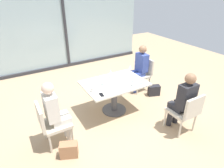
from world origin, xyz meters
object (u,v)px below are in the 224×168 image
wine_glass_1 (103,79)px  wine_glass_3 (110,72)px  chair_side_end (51,122)px  handbag_0 (69,150)px  dining_table_main (114,89)px  person_far_right (140,66)px  person_side_end (55,111)px  wine_glass_0 (133,80)px  wine_glass_2 (130,67)px  chair_far_right (142,72)px  wine_glass_4 (142,79)px  chair_front_right (186,111)px  coffee_cup (93,90)px  cell_phone_on_table (102,95)px  handbag_1 (154,90)px  person_front_right (183,99)px

wine_glass_1 → wine_glass_3: size_ratio=1.00×
chair_side_end → handbag_0: (0.14, -0.43, -0.36)m
dining_table_main → person_far_right: 1.22m
person_side_end → wine_glass_0: (1.67, 0.02, 0.16)m
wine_glass_2 → wine_glass_0: bearing=-119.6°
chair_far_right → wine_glass_4: 1.21m
wine_glass_2 → wine_glass_3: (-0.55, -0.01, 0.00)m
chair_front_right → dining_table_main: bearing=121.8°
wine_glass_0 → handbag_0: size_ratio=0.62×
coffee_cup → wine_glass_4: bearing=-13.0°
handbag_0 → wine_glass_2: bearing=51.5°
wine_glass_1 → handbag_0: size_ratio=0.62×
dining_table_main → handbag_0: size_ratio=4.52×
chair_front_right → cell_phone_on_table: size_ratio=6.04×
cell_phone_on_table → handbag_1: (1.75, 0.39, -0.59)m
cell_phone_on_table → handbag_1: bearing=21.2°
chair_front_right → person_side_end: person_side_end is taller
dining_table_main → chair_side_end: chair_side_end is taller
person_far_right → handbag_1: (0.17, -0.46, -0.56)m
person_front_right → dining_table_main: bearing=124.1°
wine_glass_0 → handbag_1: 1.29m
coffee_cup → handbag_1: size_ratio=0.30×
cell_phone_on_table → handbag_0: size_ratio=0.48×
person_front_right → wine_glass_0: bearing=121.6°
chair_front_right → coffee_cup: 1.85m
person_far_right → cell_phone_on_table: 1.79m
cell_phone_on_table → handbag_0: cell_phone_on_table is taller
wine_glass_3 → cell_phone_on_table: size_ratio=1.28×
wine_glass_1 → person_side_end: bearing=-161.0°
person_far_right → wine_glass_0: size_ratio=6.81×
person_far_right → coffee_cup: (-1.67, -0.64, 0.08)m
person_side_end → handbag_1: bearing=8.7°
handbag_0 → person_far_right: bearing=51.0°
person_front_right → handbag_0: 2.28m
handbag_1 → wine_glass_0: bearing=-139.9°
dining_table_main → wine_glass_4: bearing=-37.5°
person_side_end → handbag_0: person_side_end is taller
person_front_right → wine_glass_3: size_ratio=6.81×
chair_far_right → handbag_1: chair_far_right is taller
chair_far_right → wine_glass_1: (-1.46, -0.47, 0.37)m
chair_far_right → cell_phone_on_table: bearing=-153.5°
wine_glass_1 → wine_glass_4: 0.83m
chair_far_right → wine_glass_0: size_ratio=4.70×
chair_side_end → wine_glass_3: bearing=21.8°
wine_glass_3 → handbag_1: 1.42m
chair_front_right → wine_glass_4: 1.07m
person_far_right → handbag_0: (-2.46, -1.29, -0.56)m
chair_front_right → wine_glass_1: bearing=128.0°
person_side_end → cell_phone_on_table: person_side_end is taller
chair_far_right → chair_front_right: bearing=-102.2°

